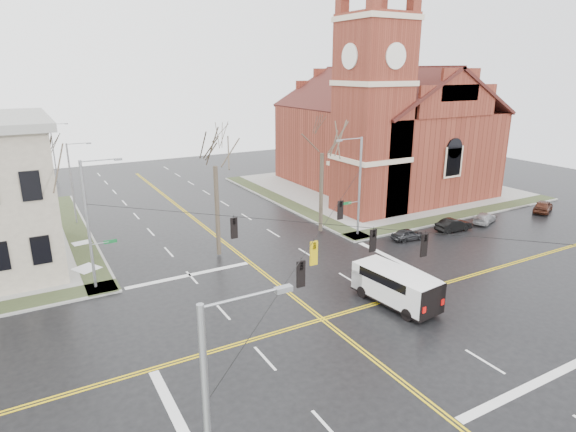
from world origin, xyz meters
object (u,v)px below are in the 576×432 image
signal_pole_ne (358,184)px  streetlight_north_a (73,180)px  tree_nw_near (215,160)px  signal_pole_nw (90,221)px  streetlight_north_b (55,151)px  cargo_van (393,284)px  tree_nw_far (45,177)px  parked_car_c (485,218)px  church (380,123)px  tree_ne (322,148)px  parked_car_a (408,234)px  parked_car_b (454,225)px  parked_car_d (543,206)px

signal_pole_ne → streetlight_north_a: size_ratio=1.12×
streetlight_north_a → tree_nw_near: size_ratio=0.72×
signal_pole_nw → streetlight_north_b: (0.67, 36.50, -0.48)m
cargo_van → tree_nw_far: tree_nw_far is taller
tree_nw_near → parked_car_c: bearing=-10.3°
church → tree_ne: 19.09m
church → signal_pole_nw: bearing=-159.8°
parked_car_c → tree_nw_near: size_ratio=0.33×
signal_pole_nw → streetlight_north_b: bearing=89.0°
tree_nw_far → streetlight_north_b: bearing=85.2°
streetlight_north_b → parked_car_a: streetlight_north_b is taller
parked_car_b → tree_nw_far: (-33.84, 5.51, 7.24)m
signal_pole_ne → cargo_van: signal_pole_ne is taller
parked_car_b → tree_ne: bearing=64.4°
parked_car_d → tree_nw_far: tree_nw_far is taller
streetlight_north_b → parked_car_c: 53.48m
parked_car_c → streetlight_north_b: bearing=20.9°
signal_pole_ne → streetlight_north_a: signal_pole_ne is taller
signal_pole_nw → parked_car_a: size_ratio=2.88×
church → cargo_van: church is taller
signal_pole_nw → parked_car_a: (26.05, -3.21, -4.42)m
signal_pole_nw → parked_car_c: size_ratio=2.48×
signal_pole_nw → cargo_van: signal_pole_nw is taller
cargo_van → parked_car_c: (19.72, 8.68, -0.83)m
streetlight_north_a → tree_nw_near: bearing=-58.7°
parked_car_b → parked_car_a: bearing=89.7°
parked_car_c → tree_ne: (-15.94, 5.70, 7.51)m
church → signal_pole_ne: 19.22m
streetlight_north_a → tree_nw_far: 15.12m
signal_pole_nw → parked_car_b: size_ratio=2.43×
parked_car_b → signal_pole_nw: bearing=86.0°
tree_nw_near → tree_nw_far: bearing=177.9°
signal_pole_ne → parked_car_a: bearing=-43.2°
streetlight_north_b → cargo_van: streetlight_north_b is taller
church → streetlight_north_a: bearing=174.8°
parked_car_d → cargo_van: bearing=81.3°
cargo_van → tree_ne: (3.78, 14.38, 6.68)m
streetlight_north_a → tree_ne: tree_ne is taller
church → tree_nw_near: church is taller
cargo_van → church: bearing=45.8°
parked_car_a → tree_ne: tree_ne is taller
streetlight_north_b → parked_car_c: size_ratio=2.20×
signal_pole_ne → parked_car_d: size_ratio=2.29×
streetlight_north_b → parked_car_c: streetlight_north_b is taller
church → parked_car_d: (8.91, -16.99, -7.76)m
church → tree_ne: size_ratio=2.48×
signal_pole_nw → streetlight_north_a: 16.52m
streetlight_north_b → tree_nw_near: (9.06, -34.89, 3.55)m
streetlight_north_b → parked_car_d: size_ratio=2.04×
streetlight_north_a → tree_nw_far: tree_nw_far is taller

